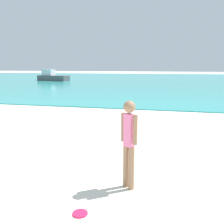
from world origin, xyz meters
name	(u,v)px	position (x,y,z in m)	size (l,w,h in m)	color
water	(163,79)	(0.00, 42.69, 0.03)	(160.00, 60.00, 0.06)	teal
person_standing	(129,140)	(1.12, 4.24, 0.93)	(0.33, 0.24, 1.64)	#936B4C
frisbee	(80,214)	(0.55, 3.21, 0.01)	(0.24, 0.24, 0.03)	#E51E4C
boat_far	(52,77)	(-15.75, 34.59, 0.63)	(5.08, 2.55, 1.65)	#4C4C51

